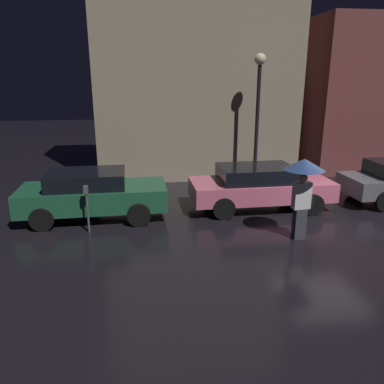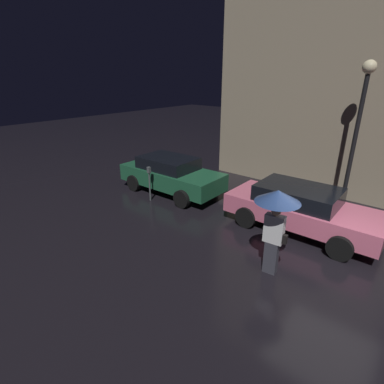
% 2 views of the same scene
% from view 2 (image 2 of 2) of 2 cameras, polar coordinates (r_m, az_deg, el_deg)
% --- Properties ---
extents(ground_plane, '(60.00, 60.00, 0.00)m').
position_cam_2_polar(ground_plane, '(8.23, 26.16, -13.96)').
color(ground_plane, black).
extents(building_facade_left, '(8.16, 3.00, 10.38)m').
position_cam_2_polar(building_facade_left, '(13.94, 24.98, 22.70)').
color(building_facade_left, gray).
rests_on(building_facade_left, ground).
extents(parked_car_green, '(4.29, 1.93, 1.43)m').
position_cam_2_polar(parked_car_green, '(11.97, -4.05, 3.43)').
color(parked_car_green, '#1E5638').
rests_on(parked_car_green, ground).
extents(parked_car_pink, '(4.48, 1.98, 1.38)m').
position_cam_2_polar(parked_car_pink, '(9.57, 19.99, -2.84)').
color(parked_car_pink, '#DB6684').
rests_on(parked_car_pink, ground).
extents(pedestrian_with_umbrella, '(1.02, 1.02, 2.12)m').
position_cam_2_polar(pedestrian_with_umbrella, '(6.96, 15.78, -3.37)').
color(pedestrian_with_umbrella, '#383842').
rests_on(pedestrian_with_umbrella, ground).
extents(parking_meter, '(0.12, 0.10, 1.32)m').
position_cam_2_polar(parking_meter, '(11.20, -8.11, 2.25)').
color(parking_meter, '#4C5154').
rests_on(parking_meter, ground).
extents(street_lamp_near, '(0.41, 0.41, 4.88)m').
position_cam_2_polar(street_lamp_near, '(11.11, 29.35, 12.85)').
color(street_lamp_near, black).
rests_on(street_lamp_near, ground).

